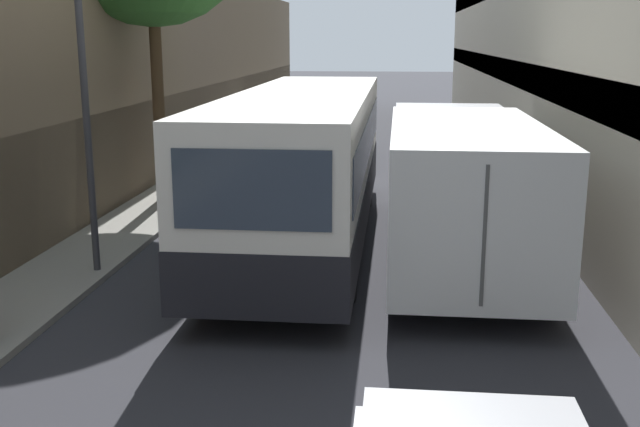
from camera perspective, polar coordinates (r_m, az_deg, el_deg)
ground_plane at (r=15.82m, az=1.61°, el=-1.41°), size 150.00×150.00×0.00m
sidewalk_left at (r=16.76m, az=-14.09°, el=-0.78°), size 1.66×60.00×0.10m
building_left_shopfront at (r=17.11m, az=-20.75°, el=8.08°), size 2.40×60.00×5.97m
bus at (r=14.73m, az=-1.13°, el=3.83°), size 2.49×10.89×3.00m
box_truck at (r=13.88m, az=10.56°, el=2.55°), size 2.47×8.47×2.62m
panel_van at (r=24.72m, az=-0.15°, el=6.59°), size 1.90×4.39×2.01m
street_lamp at (r=12.94m, az=-17.95°, el=15.08°), size 0.36×0.80×6.35m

